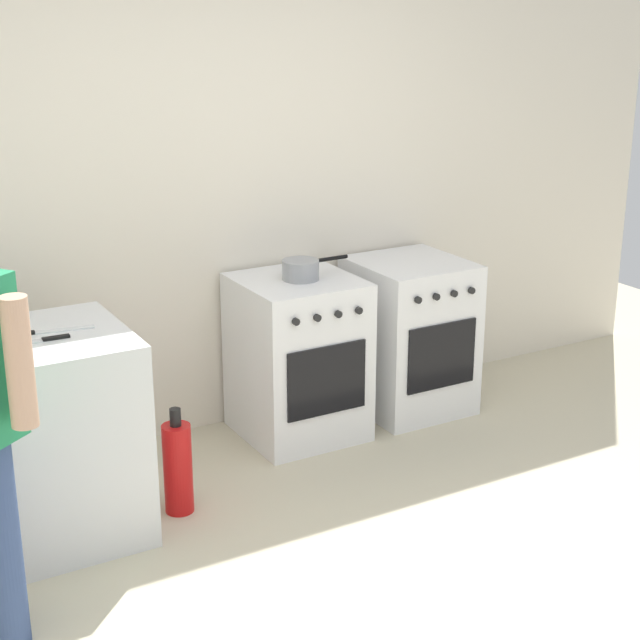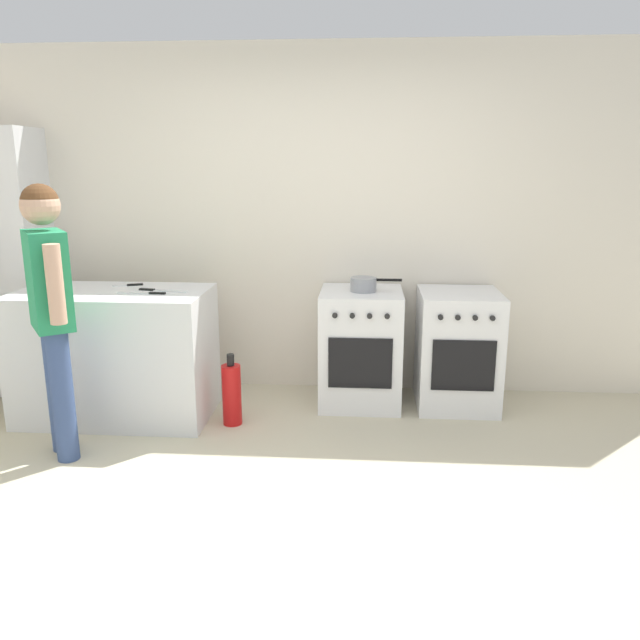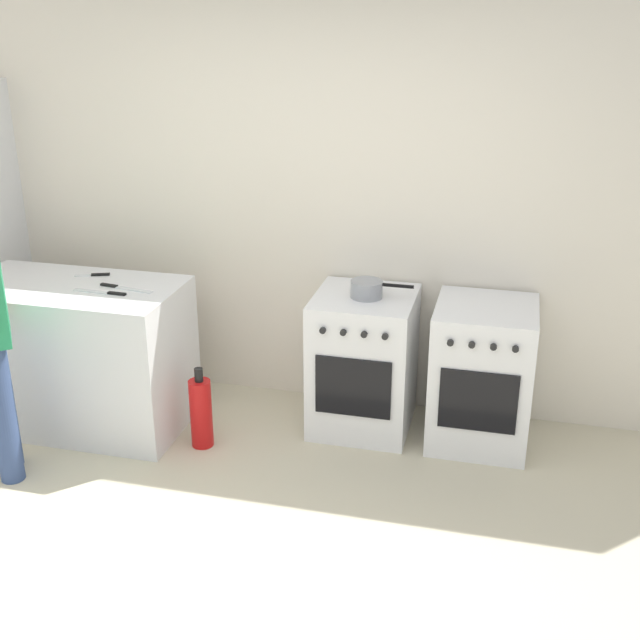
% 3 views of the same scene
% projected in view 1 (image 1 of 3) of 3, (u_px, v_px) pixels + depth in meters
% --- Properties ---
extents(ground_plane, '(8.00, 8.00, 0.00)m').
position_uv_depth(ground_plane, '(414.00, 600.00, 3.77)').
color(ground_plane, beige).
extents(back_wall, '(6.00, 0.10, 2.60)m').
position_uv_depth(back_wall, '(201.00, 186.00, 4.97)').
color(back_wall, silver).
rests_on(back_wall, ground).
extents(oven_left, '(0.59, 0.62, 0.85)m').
position_uv_depth(oven_left, '(298.00, 357.00, 5.10)').
color(oven_left, white).
rests_on(oven_left, ground).
extents(oven_right, '(0.57, 0.62, 0.85)m').
position_uv_depth(oven_right, '(409.00, 335.00, 5.44)').
color(oven_right, white).
rests_on(oven_right, ground).
extents(pot, '(0.37, 0.19, 0.10)m').
position_uv_depth(pot, '(301.00, 270.00, 4.95)').
color(pot, gray).
rests_on(pot, oven_left).
extents(knife_bread, '(0.35, 0.08, 0.01)m').
position_uv_depth(knife_bread, '(48.00, 331.00, 4.02)').
color(knife_bread, silver).
rests_on(knife_bread, counter_unit).
extents(knife_carving, '(0.33, 0.05, 0.01)m').
position_uv_depth(knife_carving, '(32.00, 342.00, 3.90)').
color(knife_carving, silver).
rests_on(knife_carving, counter_unit).
extents(fire_extinguisher, '(0.13, 0.13, 0.50)m').
position_uv_depth(fire_extinguisher, '(178.00, 467.00, 4.37)').
color(fire_extinguisher, red).
rests_on(fire_extinguisher, ground).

